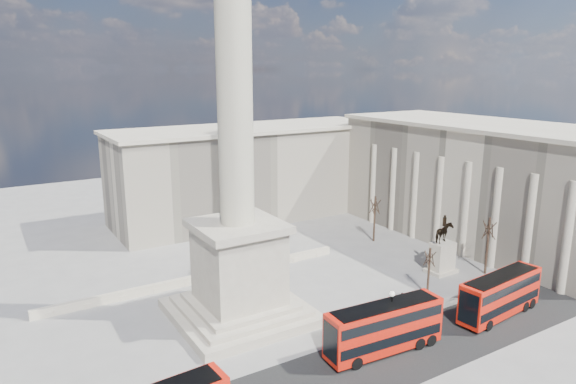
% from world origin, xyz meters
% --- Properties ---
extents(ground, '(180.00, 180.00, 0.00)m').
position_xyz_m(ground, '(0.00, 0.00, 0.00)').
color(ground, gray).
rests_on(ground, ground).
extents(asphalt_road, '(120.00, 9.00, 0.01)m').
position_xyz_m(asphalt_road, '(5.00, -10.00, 0.00)').
color(asphalt_road, black).
rests_on(asphalt_road, ground).
extents(nelsons_column, '(14.00, 14.00, 49.85)m').
position_xyz_m(nelsons_column, '(0.00, 5.00, 12.92)').
color(nelsons_column, '#B7AD98').
rests_on(nelsons_column, ground).
extents(balustrade_wall, '(40.00, 0.60, 1.10)m').
position_xyz_m(balustrade_wall, '(0.00, 16.00, 0.55)').
color(balustrade_wall, beige).
rests_on(balustrade_wall, ground).
extents(building_east, '(19.00, 46.00, 18.60)m').
position_xyz_m(building_east, '(45.00, 10.00, 9.32)').
color(building_east, beige).
rests_on(building_east, ground).
extents(building_northeast, '(51.00, 17.00, 16.60)m').
position_xyz_m(building_northeast, '(20.00, 40.00, 8.32)').
color(building_northeast, beige).
rests_on(building_northeast, ground).
extents(red_bus_b, '(12.29, 3.63, 4.92)m').
position_xyz_m(red_bus_b, '(8.59, -8.89, 2.58)').
color(red_bus_b, red).
rests_on(red_bus_b, ground).
extents(red_bus_c, '(11.66, 3.41, 4.67)m').
position_xyz_m(red_bus_c, '(24.76, -9.68, 2.45)').
color(red_bus_c, red).
rests_on(red_bus_c, ground).
extents(red_bus_d, '(12.00, 3.80, 4.78)m').
position_xyz_m(red_bus_d, '(24.53, -9.85, 2.51)').
color(red_bus_d, red).
rests_on(red_bus_d, ground).
extents(victorian_lamp, '(0.51, 0.51, 5.95)m').
position_xyz_m(victorian_lamp, '(9.59, -8.62, 3.50)').
color(victorian_lamp, black).
rests_on(victorian_lamp, ground).
extents(equestrian_statue, '(3.82, 2.87, 8.01)m').
position_xyz_m(equestrian_statue, '(28.68, 2.23, 2.77)').
color(equestrian_statue, beige).
rests_on(equestrian_statue, ground).
extents(bare_tree_near, '(1.86, 1.86, 8.14)m').
position_xyz_m(bare_tree_near, '(33.37, -1.14, 6.41)').
color(bare_tree_near, '#332319').
rests_on(bare_tree_near, ground).
extents(bare_tree_mid, '(1.65, 1.65, 6.24)m').
position_xyz_m(bare_tree_mid, '(21.84, -1.85, 4.91)').
color(bare_tree_mid, '#332319').
rests_on(bare_tree_mid, ground).
extents(bare_tree_far, '(1.88, 1.88, 7.67)m').
position_xyz_m(bare_tree_far, '(29.48, 16.87, 6.05)').
color(bare_tree_far, '#332319').
rests_on(bare_tree_far, ground).
extents(pedestrian_walking, '(0.61, 0.43, 1.58)m').
position_xyz_m(pedestrian_walking, '(24.48, -6.50, 0.79)').
color(pedestrian_walking, black).
rests_on(pedestrian_walking, ground).
extents(pedestrian_standing, '(1.06, 1.06, 1.73)m').
position_xyz_m(pedestrian_standing, '(25.58, -6.05, 0.87)').
color(pedestrian_standing, black).
rests_on(pedestrian_standing, ground).
extents(pedestrian_crossing, '(0.63, 1.07, 1.71)m').
position_xyz_m(pedestrian_crossing, '(16.94, -2.58, 0.85)').
color(pedestrian_crossing, black).
rests_on(pedestrian_crossing, ground).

